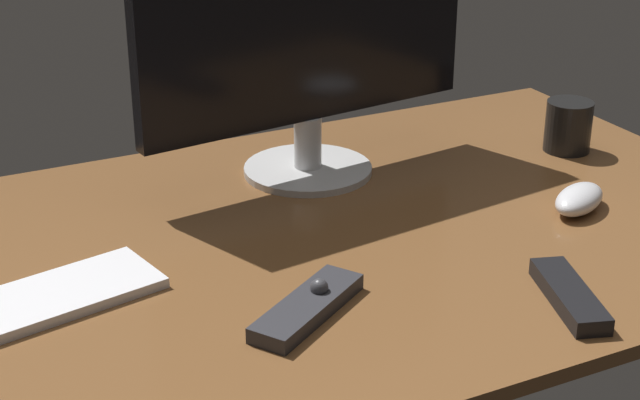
# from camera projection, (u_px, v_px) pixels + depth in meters

# --- Properties ---
(desk) EXTENTS (1.40, 0.84, 0.02)m
(desk) POSITION_uv_depth(u_px,v_px,m) (311.00, 244.00, 1.41)
(desk) COLOR brown
(desk) RESTS_ON ground
(monitor) EXTENTS (0.57, 0.21, 0.41)m
(monitor) POSITION_uv_depth(u_px,v_px,m) (307.00, 36.00, 1.54)
(monitor) COLOR silver
(monitor) RESTS_ON desk
(keyboard) EXTENTS (0.38, 0.18, 0.01)m
(keyboard) POSITION_uv_depth(u_px,v_px,m) (12.00, 310.00, 1.21)
(keyboard) COLOR white
(keyboard) RESTS_ON desk
(computer_mouse) EXTENTS (0.13, 0.11, 0.04)m
(computer_mouse) POSITION_uv_depth(u_px,v_px,m) (579.00, 199.00, 1.49)
(computer_mouse) COLOR silver
(computer_mouse) RESTS_ON desk
(media_remote) EXTENTS (0.18, 0.14, 0.04)m
(media_remote) POSITION_uv_depth(u_px,v_px,m) (308.00, 306.00, 1.21)
(media_remote) COLOR #2D2D33
(media_remote) RESTS_ON desk
(tv_remote) EXTENTS (0.09, 0.17, 0.02)m
(tv_remote) POSITION_uv_depth(u_px,v_px,m) (569.00, 295.00, 1.24)
(tv_remote) COLOR black
(tv_remote) RESTS_ON desk
(coffee_mug) EXTENTS (0.08, 0.08, 0.09)m
(coffee_mug) POSITION_uv_depth(u_px,v_px,m) (568.00, 126.00, 1.70)
(coffee_mug) COLOR black
(coffee_mug) RESTS_ON desk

